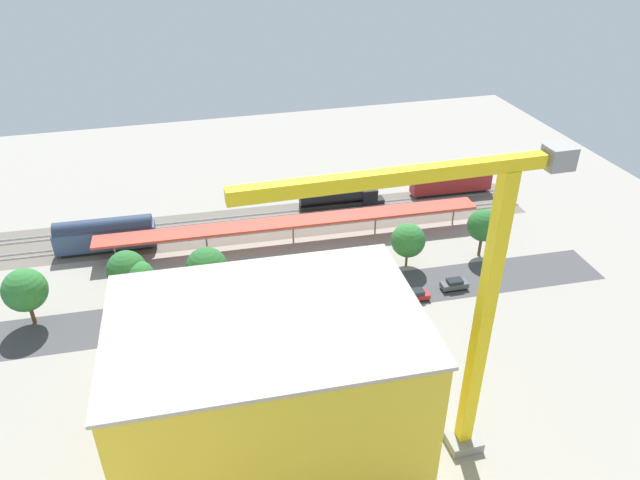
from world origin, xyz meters
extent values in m
plane|color=gray|center=(0.00, 0.00, 0.00)|extent=(167.01, 167.01, 0.00)
cube|color=#665E54|center=(0.00, -23.13, 0.00)|extent=(104.84, 17.64, 0.01)
cube|color=#424244|center=(0.00, 2.20, 0.00)|extent=(104.66, 13.25, 0.01)
cube|color=#9E9EA8|center=(0.00, -26.54, 0.18)|extent=(104.30, 4.38, 0.12)
cube|color=#9E9EA8|center=(0.00, -25.10, 0.18)|extent=(104.30, 4.38, 0.12)
cube|color=#9E9EA8|center=(0.00, -21.15, 0.18)|extent=(104.30, 4.38, 0.12)
cube|color=#9E9EA8|center=(0.00, -19.71, 0.18)|extent=(104.30, 4.38, 0.12)
cube|color=#C63D2D|center=(-6.38, -15.01, 4.02)|extent=(66.40, 6.80, 0.44)
cylinder|color=slate|center=(-36.19, -13.79, 1.90)|extent=(0.30, 0.30, 3.80)
cylinder|color=slate|center=(-21.29, -14.40, 1.90)|extent=(0.30, 0.30, 3.80)
cylinder|color=slate|center=(-6.38, -15.01, 1.90)|extent=(0.30, 0.30, 3.80)
cylinder|color=slate|center=(8.52, -15.62, 1.90)|extent=(0.30, 0.30, 3.80)
cylinder|color=slate|center=(23.42, -16.23, 1.90)|extent=(0.30, 0.30, 3.80)
cube|color=black|center=(-18.50, -25.82, 0.50)|extent=(16.74, 2.95, 1.00)
cylinder|color=black|center=(-16.99, -25.88, 2.26)|extent=(13.73, 3.08, 2.53)
cube|color=black|center=(-23.80, -25.61, 1.62)|extent=(3.13, 2.85, 3.24)
cylinder|color=black|center=(-11.67, -26.10, 4.23)|extent=(0.70, 0.70, 1.40)
cube|color=black|center=(-41.39, -25.82, 0.30)|extent=(14.94, 2.91, 0.60)
cube|color=maroon|center=(-41.39, -25.82, 2.40)|extent=(16.61, 3.56, 3.61)
cylinder|color=maroon|center=(-41.39, -25.82, 4.46)|extent=(15.95, 3.53, 2.89)
cube|color=black|center=(25.00, -20.43, 0.30)|extent=(14.97, 3.04, 0.60)
cube|color=#384C72|center=(25.00, -20.43, 2.43)|extent=(16.65, 3.71, 3.65)
cylinder|color=#273550|center=(25.00, -20.43, 4.50)|extent=(15.99, 3.69, 3.04)
cube|color=black|center=(-27.39, 5.14, 0.15)|extent=(3.55, 1.74, 0.30)
cube|color=#474C51|center=(-27.39, 5.14, 0.72)|extent=(4.22, 1.83, 0.83)
cube|color=#1E2328|center=(-27.39, 5.14, 1.40)|extent=(2.38, 1.57, 0.53)
cube|color=black|center=(-20.50, 6.26, 0.15)|extent=(3.57, 1.80, 0.30)
cube|color=maroon|center=(-20.50, 6.26, 0.67)|extent=(4.24, 1.90, 0.75)
cube|color=#1E2328|center=(-20.50, 6.26, 1.37)|extent=(2.40, 1.62, 0.64)
cube|color=black|center=(-12.92, 5.39, 0.15)|extent=(3.60, 2.05, 0.30)
cube|color=black|center=(-12.92, 5.39, 0.68)|extent=(4.26, 2.18, 0.76)
cube|color=#1E2328|center=(-12.92, 5.39, 1.32)|extent=(2.43, 1.81, 0.52)
cube|color=black|center=(-5.60, 5.09, 0.15)|extent=(3.93, 1.91, 0.30)
cube|color=black|center=(-5.60, 5.09, 0.73)|extent=(4.67, 2.01, 0.86)
cube|color=#1E2328|center=(-5.60, 5.09, 1.46)|extent=(2.63, 1.72, 0.60)
cube|color=black|center=(1.07, 5.50, 0.15)|extent=(3.74, 2.11, 0.30)
cube|color=maroon|center=(1.07, 5.50, 0.67)|extent=(4.43, 2.24, 0.73)
cube|color=#1E2328|center=(1.07, 5.50, 1.36)|extent=(2.54, 1.85, 0.66)
cube|color=black|center=(8.49, 5.96, 0.15)|extent=(3.63, 2.03, 0.30)
cube|color=gray|center=(8.49, 5.96, 0.73)|extent=(4.30, 2.15, 0.85)
cube|color=#1E2328|center=(8.49, 5.96, 1.43)|extent=(2.46, 1.79, 0.55)
cube|color=black|center=(16.58, 5.64, 0.15)|extent=(4.04, 1.91, 0.30)
cube|color=maroon|center=(16.58, 5.64, 0.71)|extent=(4.79, 2.01, 0.81)
cube|color=#1E2328|center=(16.58, 5.64, 1.41)|extent=(2.71, 1.70, 0.59)
cube|color=yellow|center=(5.40, 27.40, 8.78)|extent=(30.94, 21.70, 17.56)
cube|color=#ADA89E|center=(5.40, 27.40, 17.76)|extent=(31.56, 22.32, 0.40)
cube|color=gray|center=(-15.05, 32.68, 0.60)|extent=(3.60, 3.60, 1.20)
cube|color=yellow|center=(-15.05, 32.68, 16.66)|extent=(1.40, 1.40, 33.32)
cube|color=yellow|center=(-4.71, 32.81, 33.92)|extent=(26.70, 1.53, 1.20)
cube|color=gray|center=(-19.55, 32.62, 33.92)|extent=(2.42, 2.03, 2.00)
cube|color=black|center=(14.18, 12.14, 0.25)|extent=(8.73, 2.95, 0.50)
cube|color=silver|center=(13.00, 12.23, 1.91)|extent=(6.39, 3.01, 2.81)
cube|color=silver|center=(17.27, 11.89, 1.64)|extent=(2.56, 2.71, 2.28)
cylinder|color=brown|center=(-22.59, -2.74, 1.48)|extent=(0.40, 0.40, 2.96)
sphere|color=#2D7233|center=(-22.59, -2.74, 4.90)|extent=(5.54, 5.54, 5.54)
cylinder|color=brown|center=(20.74, -3.80, 1.92)|extent=(0.52, 0.52, 3.85)
sphere|color=#28662D|center=(20.74, -3.80, 5.86)|extent=(5.76, 5.76, 5.76)
cylinder|color=brown|center=(19.22, -2.50, 1.83)|extent=(0.55, 0.55, 3.67)
sphere|color=#2D7233|center=(19.22, -2.50, 5.31)|extent=(4.70, 4.70, 4.70)
cylinder|color=brown|center=(9.44, -2.12, 1.60)|extent=(0.59, 0.59, 3.20)
sphere|color=#28662D|center=(9.44, -2.12, 5.38)|extent=(6.24, 6.24, 6.24)
cylinder|color=brown|center=(34.26, -2.33, 1.82)|extent=(0.56, 0.56, 3.64)
sphere|color=#2D7233|center=(34.26, -2.33, 5.77)|extent=(6.10, 6.10, 6.10)
cylinder|color=brown|center=(-35.79, -2.79, 1.94)|extent=(0.51, 0.51, 3.89)
sphere|color=#28662D|center=(-35.79, -2.79, 5.76)|extent=(5.34, 5.34, 5.34)
cylinder|color=#333333|center=(9.59, 6.76, 3.20)|extent=(0.16, 0.16, 6.40)
cube|color=black|center=(9.59, 6.76, 6.85)|extent=(0.36, 0.36, 0.90)
sphere|color=green|center=(9.81, 6.76, 6.55)|extent=(0.20, 0.20, 0.20)
camera|label=1|loc=(11.81, 72.55, 53.51)|focal=33.31mm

